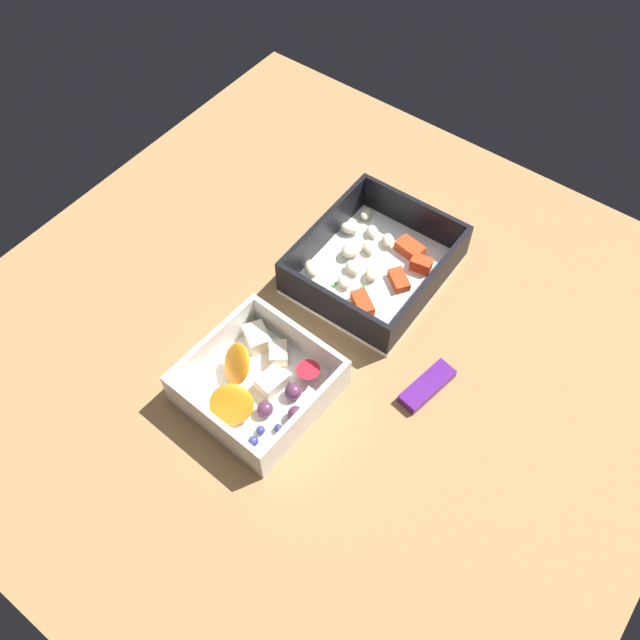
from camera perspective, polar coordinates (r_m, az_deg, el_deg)
table_surface at (r=79.66cm, az=0.29°, el=-2.21°), size 80.00×80.00×2.00cm
pasta_container at (r=83.66cm, az=4.40°, el=4.60°), size 18.81×16.11×5.45cm
fruit_bowl at (r=74.17cm, az=-5.11°, el=-5.27°), size 14.82×14.65×5.29cm
candy_bar at (r=76.02cm, az=8.92°, el=-5.46°), size 7.31×3.56×1.20cm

